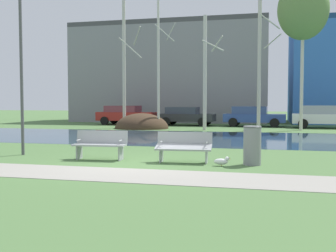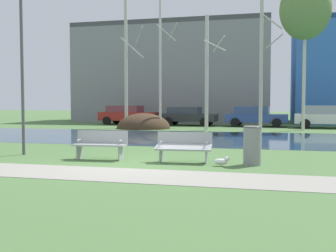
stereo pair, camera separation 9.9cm
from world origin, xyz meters
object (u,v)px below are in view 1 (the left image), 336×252
Objects in this scene: streetlamp at (21,36)px; bench_right at (184,146)px; bench_left at (100,144)px; parked_wagon_fourth_white at (322,116)px; seagull at (222,161)px; parked_sedan_second_dark at (186,116)px; trash_bin at (252,145)px; parked_hatch_third_blue at (253,116)px; parked_van_nearest_red at (126,115)px.

bench_right is at bearing -4.60° from streetlamp.
parked_wagon_fourth_white is (8.52, 17.70, 0.32)m from bench_left.
parked_sedan_second_dark is (-4.78, 19.16, 0.60)m from seagull.
bench_right is at bearing -179.83° from trash_bin.
bench_right is at bearing -108.55° from parked_wagon_fourth_white.
streetlamp is 19.60m from parked_hatch_third_blue.
parked_wagon_fourth_white is at bearing -6.28° from parked_sedan_second_dark.
parked_sedan_second_dark reaches higher than bench_right.
parked_hatch_third_blue is at bearing 69.32° from streetlamp.
parked_hatch_third_blue reaches higher than bench_right.
seagull is at bearing -6.37° from bench_left.
parked_sedan_second_dark is 4.99m from parked_hatch_third_blue.
parked_van_nearest_red is 1.12× the size of parked_wagon_fourth_white.
bench_left is at bearing -72.80° from parked_van_nearest_red.
streetlamp is at bearing -110.68° from parked_hatch_third_blue.
streetlamp reaches higher than bench_right.
parked_wagon_fourth_white is (4.60, -0.85, 0.03)m from parked_hatch_third_blue.
trash_bin reaches higher than bench_right.
bench_left is 4.52m from streetlamp.
parked_van_nearest_red reaches higher than bench_right.
streetlamp is at bearing -95.77° from parked_sedan_second_dark.
streetlamp is (-7.42, 0.44, 3.33)m from trash_bin.
trash_bin is 0.26× the size of parked_wagon_fourth_white.
parked_sedan_second_dark is at bearing 93.26° from bench_left.
streetlamp is 18.67m from parked_sedan_second_dark.
trash_bin is (4.50, 0.01, 0.09)m from bench_left.
bench_right is 3.55× the size of seagull.
parked_wagon_fourth_white is (11.44, 17.25, -3.09)m from streetlamp.
parked_hatch_third_blue is (9.75, -0.31, -0.02)m from parked_van_nearest_red.
parked_van_nearest_red reaches higher than parked_sedan_second_dark.
parked_wagon_fourth_white is (4.01, 17.69, 0.24)m from trash_bin.
streetlamp is at bearing -123.54° from parked_wagon_fourth_white.
bench_left is 2.58m from bench_right.
bench_right is 6.49m from streetlamp.
parked_sedan_second_dark is 1.01× the size of parked_wagon_fourth_white.
trash_bin is 0.99m from seagull.
trash_bin is (1.92, 0.01, 0.09)m from bench_right.
parked_wagon_fourth_white is at bearing 77.22° from trash_bin.
parked_sedan_second_dark is (1.85, 18.31, -3.15)m from streetlamp.
parked_van_nearest_red is at bearing 107.20° from bench_left.
parked_sedan_second_dark is (-1.07, 18.75, 0.26)m from bench_left.
parked_wagon_fourth_white is at bearing 71.45° from bench_right.
parked_sedan_second_dark is (-5.57, 18.74, 0.18)m from trash_bin.
seagull is 0.08× the size of streetlamp.
parked_van_nearest_red is (-5.84, 18.86, 0.31)m from bench_left.
parked_van_nearest_red is at bearing 178.71° from parked_sedan_second_dark.
bench_right is 0.28× the size of streetlamp.
bench_left is 0.35× the size of parked_van_nearest_red.
seagull is at bearing -104.86° from parked_wagon_fourth_white.
streetlamp is at bearing 171.38° from bench_left.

